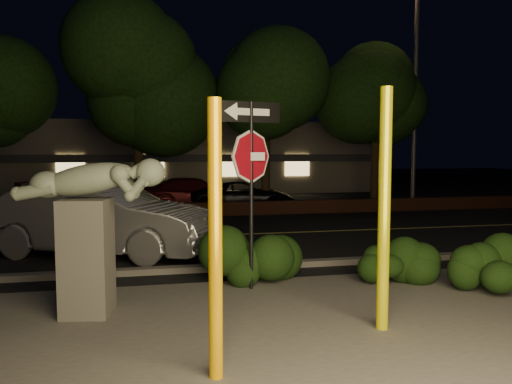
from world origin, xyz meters
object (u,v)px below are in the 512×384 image
signpost (251,157)px  parked_car_dark (242,196)px  parked_car_red (83,191)px  yellow_pole_right (384,211)px  sculpture (89,220)px  streetlight (411,75)px  silver_sedan (99,218)px  parked_car_darkred (196,194)px  yellow_pole_left (215,241)px

signpost → parked_car_dark: size_ratio=0.76×
parked_car_red → parked_car_dark: 6.20m
yellow_pole_right → parked_car_dark: bearing=87.1°
sculpture → parked_car_red: sculpture is taller
streetlight → parked_car_dark: bearing=-163.7°
sculpture → parked_car_red: bearing=106.8°
streetlight → parked_car_red: bearing=-165.2°
sculpture → silver_sedan: sculpture is taller
parked_car_darkred → parked_car_dark: (1.82, -0.54, -0.06)m
parked_car_red → parked_car_darkred: 4.37m
parked_car_red → silver_sedan: bearing=-151.4°
yellow_pole_right → parked_car_dark: size_ratio=0.76×
streetlight → parked_car_darkred: streetlight is taller
yellow_pole_left → parked_car_dark: (3.03, 14.72, -0.87)m
yellow_pole_right → signpost: size_ratio=1.00×
streetlight → silver_sedan: 15.17m
signpost → parked_car_red: (-4.19, 11.94, -1.43)m
sculpture → parked_car_red: size_ratio=0.46×
yellow_pole_left → parked_car_darkred: bearing=85.4°
signpost → sculpture: size_ratio=1.41×
yellow_pole_right → parked_car_darkred: yellow_pole_right is taller
streetlight → parked_car_darkred: bearing=-166.9°
parked_car_darkred → sculpture: bearing=167.1°
signpost → streetlight: bearing=37.0°
sculpture → parked_car_dark: (4.53, 12.33, -0.82)m
yellow_pole_left → parked_car_red: bearing=101.7°
signpost → parked_car_red: 12.73m
yellow_pole_right → parked_car_red: yellow_pole_right is taller
parked_car_darkred → yellow_pole_right: bearing=-176.5°
sculpture → streetlight: 17.48m
silver_sedan → parked_car_darkred: size_ratio=1.17×
yellow_pole_left → yellow_pole_right: yellow_pole_right is taller
sculpture → yellow_pole_right: bearing=-11.0°
parked_car_darkred → parked_car_dark: size_ratio=1.06×
sculpture → parked_car_red: 12.88m
yellow_pole_left → parked_car_red: yellow_pole_left is taller
streetlight → sculpture: bearing=-116.8°
signpost → parked_car_darkred: size_ratio=0.72×
parked_car_red → sculpture: bearing=-153.4°
yellow_pole_left → parked_car_red: (-3.15, 15.16, -0.61)m
signpost → parked_car_dark: (2.00, 11.50, -1.69)m
yellow_pole_right → streetlight: 16.29m
signpost → yellow_pole_right: bearing=-73.9°
yellow_pole_right → parked_car_darkred: size_ratio=0.72×
yellow_pole_left → parked_car_darkred: yellow_pole_left is taller
streetlight → yellow_pole_left: bearing=-108.0°
silver_sedan → parked_car_dark: (4.79, 8.04, -0.28)m
yellow_pole_left → yellow_pole_right: 2.53m
yellow_pole_right → silver_sedan: size_ratio=0.61×
signpost → silver_sedan: bearing=115.0°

